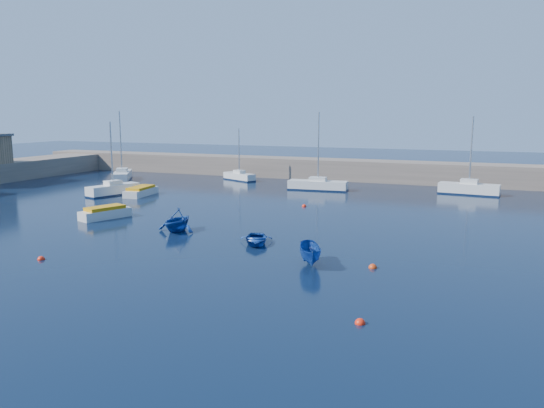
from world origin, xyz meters
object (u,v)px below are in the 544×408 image
at_px(dinghy_right, 311,254).
at_px(dinghy_left, 177,220).
at_px(sailboat_5, 239,176).
at_px(motorboat_2, 141,191).
at_px(sailboat_4, 122,175).
at_px(sailboat_3, 113,189).
at_px(sailboat_7, 469,188).
at_px(sailboat_6, 318,185).
at_px(motorboat_1, 105,213).
at_px(dinghy_center, 256,239).

bearing_deg(dinghy_right, dinghy_left, 135.35).
distance_m(sailboat_5, motorboat_2, 16.08).
bearing_deg(sailboat_4, sailboat_3, -87.93).
relative_size(sailboat_5, dinghy_right, 2.11).
bearing_deg(sailboat_7, sailboat_6, 105.88).
bearing_deg(sailboat_6, sailboat_7, -84.45).
xyz_separation_m(sailboat_4, dinghy_right, (34.85, -28.22, -0.00)).
relative_size(motorboat_2, dinghy_left, 1.51).
distance_m(sailboat_3, motorboat_1, 13.18).
height_order(dinghy_center, dinghy_right, dinghy_right).
height_order(sailboat_3, dinghy_left, sailboat_3).
height_order(sailboat_6, dinghy_left, sailboat_6).
distance_m(sailboat_4, sailboat_7, 42.49).
distance_m(sailboat_6, sailboat_7, 16.25).
relative_size(sailboat_5, sailboat_7, 0.81).
xyz_separation_m(sailboat_6, dinghy_left, (-3.26, -24.40, 0.28)).
bearing_deg(sailboat_5, dinghy_center, -126.77).
bearing_deg(sailboat_7, sailboat_3, 118.29).
distance_m(dinghy_left, dinghy_right, 12.66).
xyz_separation_m(sailboat_4, dinghy_left, (23.08, -23.58, 0.25)).
bearing_deg(dinghy_center, motorboat_2, 121.22).
bearing_deg(sailboat_5, dinghy_left, -137.25).
height_order(sailboat_7, dinghy_center, sailboat_7).
relative_size(sailboat_5, dinghy_left, 2.04).
relative_size(sailboat_5, motorboat_2, 1.36).
relative_size(sailboat_6, dinghy_left, 2.67).
bearing_deg(sailboat_3, sailboat_4, 140.01).
distance_m(sailboat_3, sailboat_6, 22.42).
relative_size(motorboat_1, dinghy_right, 1.40).
relative_size(motorboat_1, dinghy_center, 1.42).
distance_m(motorboat_2, dinghy_center, 24.73).
bearing_deg(dinghy_center, dinghy_right, -56.01).
relative_size(sailboat_4, sailboat_7, 1.08).
xyz_separation_m(sailboat_6, motorboat_2, (-16.16, -10.92, -0.13)).
height_order(sailboat_4, dinghy_left, sailboat_4).
bearing_deg(motorboat_1, motorboat_2, 132.40).
xyz_separation_m(sailboat_7, dinghy_right, (-7.48, -31.89, -0.05)).
bearing_deg(sailboat_3, dinghy_right, -15.65).
distance_m(sailboat_4, sailboat_5, 15.28).
height_order(sailboat_4, motorboat_2, sailboat_4).
bearing_deg(motorboat_2, dinghy_right, -43.49).
xyz_separation_m(motorboat_2, dinghy_center, (19.80, -14.82, -0.14)).
bearing_deg(motorboat_2, sailboat_5, 68.02).
xyz_separation_m(motorboat_1, dinghy_left, (8.17, -1.98, 0.38)).
bearing_deg(dinghy_right, sailboat_7, 53.67).
bearing_deg(dinghy_right, sailboat_6, 83.21).
height_order(sailboat_6, dinghy_center, sailboat_6).
bearing_deg(sailboat_4, motorboat_1, -86.87).
height_order(sailboat_3, sailboat_7, sailboat_7).
distance_m(sailboat_4, dinghy_right, 44.84).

